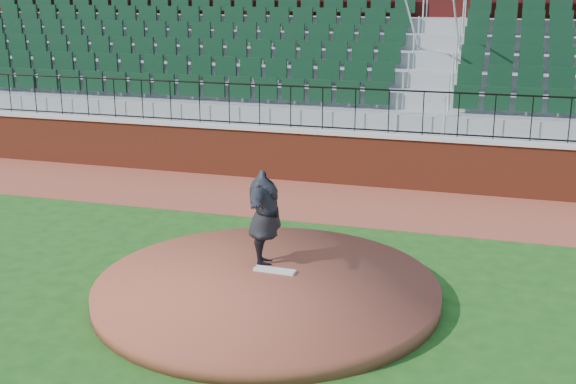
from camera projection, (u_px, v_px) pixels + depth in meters
The scene contains 10 objects.
ground at pixel (260, 298), 11.55m from camera, with size 90.00×90.00×0.00m, color #1A4814.
warning_track at pixel (339, 202), 16.53m from camera, with size 34.00×3.20×0.01m, color brown.
field_wall at pixel (354, 160), 17.84m from camera, with size 34.00×0.35×1.20m, color maroon.
wall_cap at pixel (355, 133), 17.66m from camera, with size 34.00×0.45×0.10m, color #B7B7B7.
wall_railing at pixel (355, 110), 17.51m from camera, with size 34.00×0.05×1.00m, color black, non-canonical shape.
seating_stands at pixel (377, 75), 19.88m from camera, with size 34.00×5.10×4.60m, color gray, non-canonical shape.
concourse_wall at pixel (394, 49), 22.34m from camera, with size 34.00×0.50×5.50m, color maroon.
pitchers_mound at pixel (267, 290), 11.55m from camera, with size 5.33×5.33×0.25m, color brown.
pitching_rubber at pixel (275, 270), 11.93m from camera, with size 0.68×0.17×0.05m, color silver.
pitcher at pixel (265, 217), 12.08m from camera, with size 1.95×0.53×1.58m, color black.
Camera 1 is at (3.47, -10.09, 4.75)m, focal length 46.61 mm.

